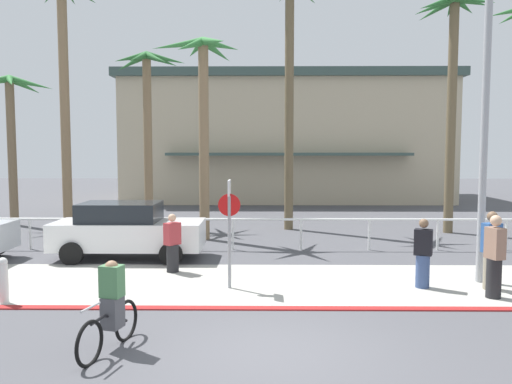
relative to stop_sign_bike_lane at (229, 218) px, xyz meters
The scene contains 20 objects.
ground_plane 6.54m from the stop_sign_bike_lane, 81.62° to the left, with size 80.00×80.00×0.00m, color #4C4C51.
sidewalk_strip 1.96m from the stop_sign_bike_lane, 26.14° to the left, with size 44.00×4.00×0.02m, color #ADAAA0.
curb_paint 2.45m from the stop_sign_bike_lane, 59.27° to the right, with size 44.00×0.24×0.03m, color maroon.
building_backdrop 23.56m from the stop_sign_bike_lane, 84.42° to the left, with size 20.56×11.59×7.98m.
rail_fence 4.91m from the stop_sign_bike_lane, 79.04° to the left, with size 24.47×0.08×1.04m.
stop_sign_bike_lane is the anchor object (origin of this frame).
bollard_2 5.01m from the stop_sign_bike_lane, 164.85° to the right, with size 0.20×0.20×1.00m.
streetlight_curb 6.65m from the stop_sign_bike_lane, ahead, with size 0.24×2.54×7.50m.
palm_tree_1 14.56m from the stop_sign_bike_lane, 134.31° to the left, with size 3.37×3.26×6.41m.
palm_tree_2 11.75m from the stop_sign_bike_lane, 130.72° to the left, with size 3.39×3.10×9.70m.
palm_tree_3 11.57m from the stop_sign_bike_lane, 111.88° to the left, with size 3.18×3.39×7.38m.
palm_tree_4 7.71m from the stop_sign_bike_lane, 101.37° to the left, with size 3.13×3.16×7.23m.
palm_tree_5 10.88m from the stop_sign_bike_lane, 78.31° to the left, with size 3.11×3.19×10.10m.
palm_tree_6 12.70m from the stop_sign_bike_lane, 46.01° to the left, with size 2.90×3.38×9.14m.
car_white_1 4.73m from the stop_sign_bike_lane, 134.50° to the left, with size 4.40×2.02×1.69m.
cyclist_black_0 4.22m from the stop_sign_bike_lane, 114.37° to the right, with size 0.52×1.78×1.50m.
pedestrian_0 2.46m from the stop_sign_bike_lane, 135.54° to the left, with size 0.46×0.47×1.57m.
pedestrian_1 4.64m from the stop_sign_bike_lane, ahead, with size 0.47×0.42×1.65m.
pedestrian_2 5.94m from the stop_sign_bike_lane, ahead, with size 0.39×0.45×1.85m.
pedestrian_3 6.13m from the stop_sign_bike_lane, ahead, with size 0.46×0.40×1.84m.
Camera 1 is at (-0.16, -8.19, 3.27)m, focal length 36.36 mm.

